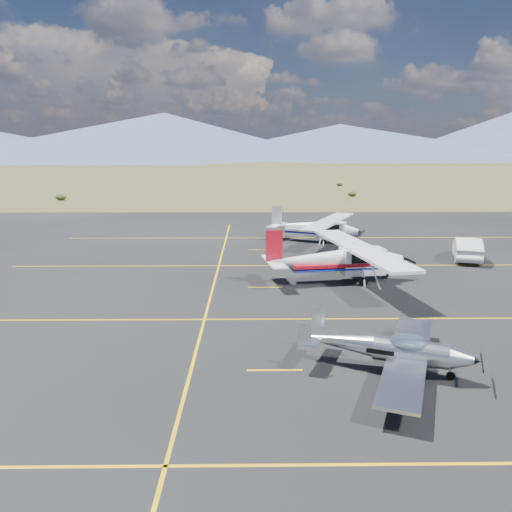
% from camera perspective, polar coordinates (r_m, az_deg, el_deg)
% --- Properties ---
extents(ground, '(1600.00, 1600.00, 0.00)m').
position_cam_1_polar(ground, '(21.85, 9.67, -8.85)').
color(ground, '#383D1C').
rests_on(ground, ground).
extents(apron, '(72.00, 72.00, 0.02)m').
position_cam_1_polar(apron, '(28.42, 7.17, -3.85)').
color(apron, black).
rests_on(apron, ground).
extents(aircraft_low_wing, '(6.00, 8.02, 1.78)m').
position_cam_1_polar(aircraft_low_wing, '(18.50, 15.09, -10.22)').
color(aircraft_low_wing, silver).
rests_on(aircraft_low_wing, apron).
extents(aircraft_cessna, '(7.74, 12.77, 3.22)m').
position_cam_1_polar(aircraft_cessna, '(29.96, 9.40, -0.27)').
color(aircraft_cessna, white).
rests_on(aircraft_cessna, apron).
extents(aircraft_plain, '(8.41, 11.17, 2.93)m').
position_cam_1_polar(aircraft_plain, '(42.92, 6.83, 3.32)').
color(aircraft_plain, silver).
rests_on(aircraft_plain, apron).
extents(sedan, '(3.24, 5.26, 1.64)m').
position_cam_1_polar(sedan, '(38.73, 23.00, 0.80)').
color(sedan, white).
rests_on(sedan, apron).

